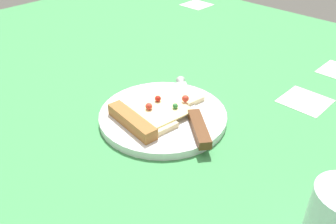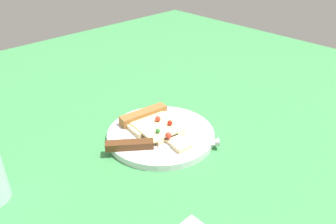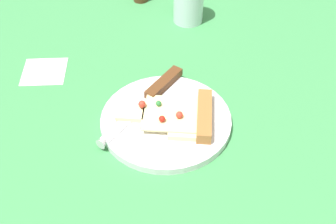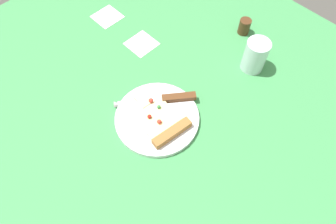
% 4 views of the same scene
% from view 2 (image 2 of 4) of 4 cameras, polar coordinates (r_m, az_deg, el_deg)
% --- Properties ---
extents(ground_plane, '(1.60, 1.60, 0.03)m').
position_cam_2_polar(ground_plane, '(0.86, 1.19, -1.97)').
color(ground_plane, '#3D8C4C').
rests_on(ground_plane, ground).
extents(plate, '(0.24, 0.24, 0.01)m').
position_cam_2_polar(plate, '(0.77, -1.21, -3.81)').
color(plate, silver).
rests_on(plate, ground_plane).
extents(pizza_slice, '(0.18, 0.12, 0.03)m').
position_cam_2_polar(pizza_slice, '(0.78, -2.30, -2.04)').
color(pizza_slice, beige).
rests_on(pizza_slice, plate).
extents(knife, '(0.16, 0.20, 0.02)m').
position_cam_2_polar(knife, '(0.72, -2.78, -5.41)').
color(knife, silver).
rests_on(knife, plate).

